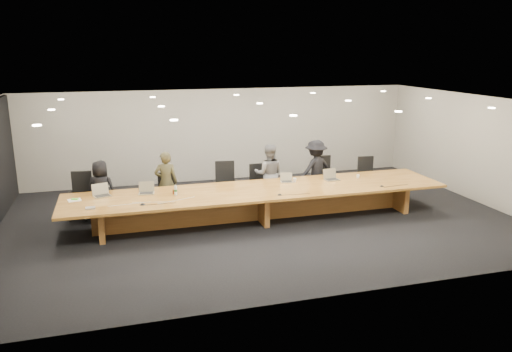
{
  "coord_description": "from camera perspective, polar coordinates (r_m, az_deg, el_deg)",
  "views": [
    {
      "loc": [
        -3.21,
        -10.85,
        3.97
      ],
      "look_at": [
        0.0,
        0.3,
        1.0
      ],
      "focal_mm": 35.0,
      "sensor_mm": 36.0,
      "label": 1
    }
  ],
  "objects": [
    {
      "name": "back_wall",
      "position": [
        15.41,
        -3.82,
        4.72
      ],
      "size": [
        12.0,
        0.02,
        2.8
      ],
      "primitive_type": "cube",
      "color": "#B8B3A7",
      "rests_on": "ground"
    },
    {
      "name": "av_box",
      "position": [
        10.91,
        -18.41,
        -3.49
      ],
      "size": [
        0.2,
        0.15,
        0.03
      ],
      "primitive_type": "cube",
      "rotation": [
        0.0,
        0.0,
        0.03
      ],
      "color": "silver",
      "rests_on": "conference_table"
    },
    {
      "name": "chair_right",
      "position": [
        13.68,
        7.9,
        -0.14
      ],
      "size": [
        0.6,
        0.6,
        1.16
      ],
      "primitive_type": null,
      "rotation": [
        0.0,
        0.0,
        0.01
      ],
      "color": "black",
      "rests_on": "ground"
    },
    {
      "name": "chair_mid_right",
      "position": [
        13.18,
        0.42,
        -0.84
      ],
      "size": [
        0.54,
        0.54,
        1.03
      ],
      "primitive_type": null,
      "rotation": [
        0.0,
        0.0,
        0.03
      ],
      "color": "black",
      "rests_on": "ground"
    },
    {
      "name": "notepad",
      "position": [
        11.6,
        -20.04,
        -2.61
      ],
      "size": [
        0.31,
        0.27,
        0.02
      ],
      "primitive_type": "cube",
      "rotation": [
        0.0,
        0.0,
        0.21
      ],
      "color": "white",
      "rests_on": "conference_table"
    },
    {
      "name": "chair_left",
      "position": [
        12.59,
        -10.1,
        -1.87
      ],
      "size": [
        0.53,
        0.53,
        1.0
      ],
      "primitive_type": null,
      "rotation": [
        0.0,
        0.0,
        -0.04
      ],
      "color": "black",
      "rests_on": "ground"
    },
    {
      "name": "ground",
      "position": [
        11.99,
        0.4,
        -4.98
      ],
      "size": [
        12.0,
        12.0,
        0.0
      ],
      "primitive_type": "plane",
      "color": "black",
      "rests_on": "ground"
    },
    {
      "name": "person_b",
      "position": [
        12.47,
        -10.23,
        -0.72
      ],
      "size": [
        0.62,
        0.46,
        1.55
      ],
      "primitive_type": "imported",
      "rotation": [
        0.0,
        0.0,
        2.97
      ],
      "color": "#36321D",
      "rests_on": "ground"
    },
    {
      "name": "laptop_d",
      "position": [
        12.38,
        3.54,
        -0.19
      ],
      "size": [
        0.33,
        0.27,
        0.23
      ],
      "primitive_type": null,
      "rotation": [
        0.0,
        0.0,
        -0.19
      ],
      "color": "#BFB392",
      "rests_on": "conference_table"
    },
    {
      "name": "amber_mug",
      "position": [
        11.53,
        -9.31,
        -1.79
      ],
      "size": [
        0.09,
        0.09,
        0.1
      ],
      "primitive_type": "cylinder",
      "rotation": [
        0.0,
        0.0,
        0.06
      ],
      "color": "#652A11",
      "rests_on": "conference_table"
    },
    {
      "name": "mic_center",
      "position": [
        11.31,
        2.74,
        -2.12
      ],
      "size": [
        0.13,
        0.13,
        0.03
      ],
      "primitive_type": "cone",
      "rotation": [
        0.0,
        0.0,
        0.22
      ],
      "color": "black",
      "rests_on": "conference_table"
    },
    {
      "name": "laptop_e",
      "position": [
        12.69,
        8.7,
        0.15
      ],
      "size": [
        0.39,
        0.3,
        0.28
      ],
      "primitive_type": null,
      "rotation": [
        0.0,
        0.0,
        0.11
      ],
      "color": "tan",
      "rests_on": "conference_table"
    },
    {
      "name": "water_bottle",
      "position": [
        11.43,
        -9.17,
        -1.64
      ],
      "size": [
        0.07,
        0.07,
        0.21
      ],
      "primitive_type": "cylinder",
      "rotation": [
        0.0,
        0.0,
        -0.1
      ],
      "color": "silver",
      "rests_on": "conference_table"
    },
    {
      "name": "laptop_b",
      "position": [
        11.64,
        -12.44,
        -1.35
      ],
      "size": [
        0.38,
        0.3,
        0.27
      ],
      "primitive_type": null,
      "rotation": [
        0.0,
        0.0,
        -0.14
      ],
      "color": "tan",
      "rests_on": "conference_table"
    },
    {
      "name": "paper_cup_far",
      "position": [
        13.04,
        11.58,
        -0.04
      ],
      "size": [
        0.07,
        0.07,
        0.09
      ],
      "primitive_type": "cone",
      "rotation": [
        0.0,
        0.0,
        -0.0
      ],
      "color": "white",
      "rests_on": "conference_table"
    },
    {
      "name": "conference_table",
      "position": [
        11.83,
        0.4,
        -2.6
      ],
      "size": [
        9.0,
        1.8,
        0.75
      ],
      "color": "brown",
      "rests_on": "ground"
    },
    {
      "name": "mic_right",
      "position": [
        12.39,
        14.19,
        -1.1
      ],
      "size": [
        0.13,
        0.13,
        0.03
      ],
      "primitive_type": "cone",
      "rotation": [
        0.0,
        0.0,
        0.24
      ],
      "color": "black",
      "rests_on": "conference_table"
    },
    {
      "name": "mic_left",
      "position": [
        10.88,
        -12.84,
        -3.15
      ],
      "size": [
        0.15,
        0.15,
        0.03
      ],
      "primitive_type": "cone",
      "rotation": [
        0.0,
        0.0,
        -0.22
      ],
      "color": "black",
      "rests_on": "conference_table"
    },
    {
      "name": "paper_cup_near",
      "position": [
        12.43,
        4.45,
        -0.47
      ],
      "size": [
        0.09,
        0.09,
        0.1
      ],
      "primitive_type": "cone",
      "rotation": [
        0.0,
        0.0,
        0.08
      ],
      "color": "silver",
      "rests_on": "conference_table"
    },
    {
      "name": "lime_gadget",
      "position": [
        11.61,
        -20.0,
        -2.5
      ],
      "size": [
        0.16,
        0.12,
        0.02
      ],
      "primitive_type": "cube",
      "rotation": [
        0.0,
        0.0,
        -0.34
      ],
      "color": "#5ACE37",
      "rests_on": "notepad"
    },
    {
      "name": "chair_mid_left",
      "position": [
        12.8,
        -3.46,
        -0.97
      ],
      "size": [
        0.67,
        0.67,
        1.19
      ],
      "primitive_type": null,
      "rotation": [
        0.0,
        0.0,
        -0.13
      ],
      "color": "black",
      "rests_on": "ground"
    },
    {
      "name": "chair_far_left",
      "position": [
        12.64,
        -19.31,
        -2.1
      ],
      "size": [
        0.63,
        0.63,
        1.13
      ],
      "primitive_type": null,
      "rotation": [
        0.0,
        0.0,
        -0.09
      ],
      "color": "black",
      "rests_on": "ground"
    },
    {
      "name": "person_a",
      "position": [
        12.46,
        -17.28,
        -1.48
      ],
      "size": [
        0.8,
        0.65,
        1.42
      ],
      "primitive_type": "imported",
      "rotation": [
        0.0,
        0.0,
        2.81
      ],
      "color": "black",
      "rests_on": "ground"
    },
    {
      "name": "chair_far_right",
      "position": [
        14.23,
        12.66,
        0.03
      ],
      "size": [
        0.6,
        0.6,
        1.07
      ],
      "primitive_type": null,
      "rotation": [
        0.0,
        0.0,
        -0.1
      ],
      "color": "black",
      "rests_on": "ground"
    },
    {
      "name": "person_c",
      "position": [
        13.05,
        1.48,
        0.24
      ],
      "size": [
        0.92,
        0.81,
        1.58
      ],
      "primitive_type": "imported",
      "rotation": [
        0.0,
        0.0,
        2.82
      ],
      "color": "#5D5D60",
      "rests_on": "ground"
    },
    {
      "name": "laptop_a",
      "position": [
        11.68,
        -17.2,
        -1.58
      ],
      "size": [
        0.43,
        0.37,
        0.29
      ],
      "primitive_type": null,
      "rotation": [
        0.0,
        0.0,
        0.32
      ],
      "color": "#B6AB8B",
      "rests_on": "conference_table"
    },
    {
      "name": "person_d",
      "position": [
        13.56,
        6.82,
        0.75
      ],
      "size": [
        1.16,
        0.87,
        1.61
      ],
      "primitive_type": "imported",
      "rotation": [
        0.0,
        0.0,
        3.43
      ],
      "color": "black",
      "rests_on": "ground"
    }
  ]
}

